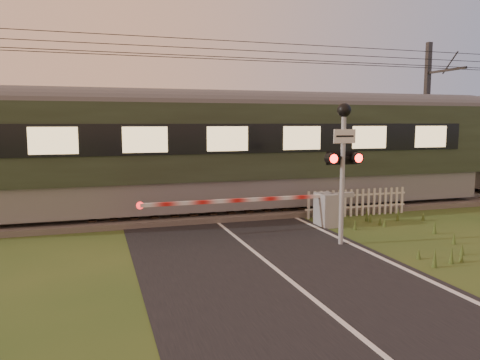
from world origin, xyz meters
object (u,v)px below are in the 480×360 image
object	(u,v)px
boom_gate	(317,208)
picket_fence	(357,202)
crossing_signal	(343,148)
catenary_mast	(427,115)
train	(470,145)

from	to	relation	value
boom_gate	picket_fence	world-z (taller)	boom_gate
crossing_signal	catenary_mast	world-z (taller)	catenary_mast
boom_gate	crossing_signal	size ratio (longest dim) A/B	1.82
catenary_mast	crossing_signal	bearing A→B (deg)	-139.20
picket_fence	catenary_mast	xyz separation A→B (m)	(6.11, 4.12, 3.12)
train	catenary_mast	distance (m)	2.61
crossing_signal	picket_fence	bearing A→B (deg)	52.98
train	boom_gate	distance (m)	9.36
boom_gate	crossing_signal	world-z (taller)	crossing_signal
boom_gate	catenary_mast	xyz separation A→B (m)	(8.24, 5.24, 3.01)
boom_gate	picket_fence	xyz separation A→B (m)	(2.12, 1.12, -0.11)
boom_gate	crossing_signal	bearing A→B (deg)	-99.59
crossing_signal	picket_fence	distance (m)	4.65
train	picket_fence	world-z (taller)	train
crossing_signal	catenary_mast	bearing A→B (deg)	40.80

